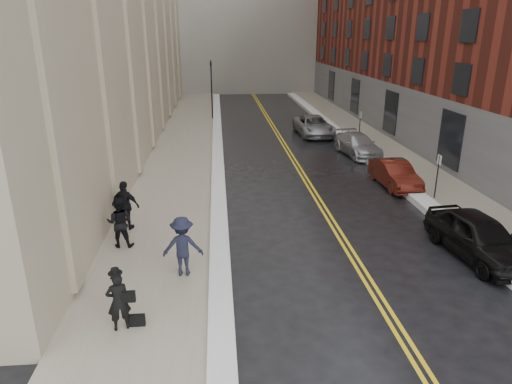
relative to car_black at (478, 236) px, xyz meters
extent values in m
plane|color=black|center=(-6.80, -2.43, -0.78)|extent=(160.00, 160.00, 0.00)
cube|color=gray|center=(-11.30, 13.57, -0.70)|extent=(4.00, 64.00, 0.15)
cube|color=gray|center=(2.20, 13.57, -0.70)|extent=(3.00, 64.00, 0.15)
cube|color=gold|center=(-4.42, 13.57, -0.78)|extent=(0.12, 64.00, 0.01)
cube|color=gold|center=(-4.18, 13.57, -0.78)|extent=(0.12, 64.00, 0.01)
cube|color=white|center=(-9.00, 13.57, -0.65)|extent=(0.70, 60.80, 0.26)
cube|color=white|center=(0.35, 13.57, -0.63)|extent=(0.85, 60.80, 0.30)
cube|color=maroon|center=(10.70, 20.57, 8.22)|extent=(14.00, 50.00, 18.00)
cylinder|color=black|center=(-9.40, 27.57, 1.82)|extent=(0.12, 0.12, 5.20)
imported|color=black|center=(-9.40, 27.57, 3.82)|extent=(0.18, 0.15, 0.90)
cylinder|color=black|center=(1.10, 5.57, 0.32)|extent=(0.06, 0.06, 2.20)
cube|color=white|center=(1.10, 5.57, 1.22)|extent=(0.02, 0.35, 0.45)
cylinder|color=black|center=(1.10, 17.57, 0.32)|extent=(0.06, 0.06, 2.20)
cube|color=white|center=(1.10, 17.57, 1.22)|extent=(0.02, 0.35, 0.45)
imported|color=black|center=(0.00, 0.00, 0.00)|extent=(2.33, 4.74, 1.56)
imported|color=#4B150D|center=(0.00, 7.82, -0.12)|extent=(1.59, 4.09, 1.33)
imported|color=#9D9FA4|center=(0.00, 14.26, -0.11)|extent=(2.44, 4.80, 1.34)
imported|color=#919599|center=(-1.60, 20.44, -0.04)|extent=(2.64, 5.38, 1.47)
imported|color=black|center=(-11.61, -3.40, 0.19)|extent=(0.69, 0.55, 1.64)
imported|color=black|center=(-12.55, 1.61, 0.30)|extent=(0.94, 0.75, 1.86)
imported|color=black|center=(-10.15, -0.64, 0.36)|extent=(1.27, 0.74, 1.97)
imported|color=black|center=(-12.61, 3.15, 0.36)|extent=(1.25, 0.82, 1.97)
camera|label=1|loc=(-8.94, -13.76, 6.71)|focal=32.00mm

